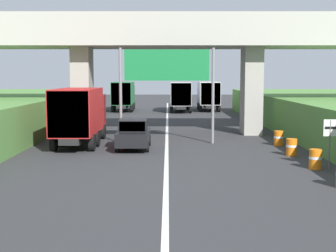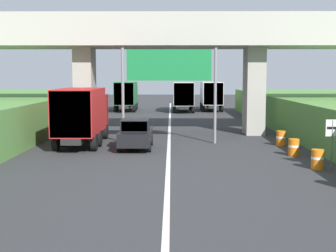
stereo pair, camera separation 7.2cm
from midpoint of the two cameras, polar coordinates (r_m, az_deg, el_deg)
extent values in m
cube|color=white|center=(28.11, 0.18, -2.43)|extent=(0.20, 87.33, 0.01)
cube|color=#ADA89E|center=(33.80, 0.23, 10.46)|extent=(40.00, 4.80, 1.10)
cube|color=#ADA89E|center=(31.70, 0.21, 12.74)|extent=(40.00, 0.36, 1.10)
cube|color=#ADA89E|center=(36.11, 0.24, 11.94)|extent=(40.00, 0.36, 1.10)
cube|color=#9F9A91|center=(34.29, -10.00, 4.21)|extent=(1.30, 2.20, 6.19)
cube|color=#9F9A91|center=(34.25, 10.46, 4.20)|extent=(1.30, 2.20, 6.19)
cylinder|color=slate|center=(29.12, -5.43, 3.65)|extent=(0.18, 0.18, 5.89)
cylinder|color=slate|center=(29.10, 5.83, 3.65)|extent=(0.18, 0.18, 5.89)
cube|color=#167238|center=(28.95, 0.19, 7.42)|extent=(5.20, 0.12, 1.90)
cube|color=white|center=(28.94, 0.19, 7.42)|extent=(4.89, 0.01, 1.67)
cylinder|color=slate|center=(22.47, 19.35, -2.12)|extent=(0.08, 0.08, 2.20)
cube|color=white|center=(22.37, 19.43, -0.23)|extent=(0.60, 0.03, 0.76)
cube|color=black|center=(22.35, 19.44, -0.23)|extent=(0.50, 0.01, 0.12)
cube|color=black|center=(56.89, 5.25, 2.56)|extent=(1.10, 7.30, 0.36)
cube|color=gold|center=(59.41, 5.05, 3.90)|extent=(2.10, 2.10, 2.10)
cube|color=#2D3842|center=(60.42, 4.97, 4.22)|extent=(1.89, 0.06, 0.90)
cube|color=silver|center=(55.77, 5.35, 4.01)|extent=(2.30, 5.20, 2.60)
cube|color=#A8A8A4|center=(53.20, 5.59, 3.90)|extent=(2.21, 0.04, 2.50)
cylinder|color=black|center=(59.41, 4.10, 2.55)|extent=(0.30, 0.96, 0.96)
cylinder|color=black|center=(59.57, 5.97, 2.54)|extent=(0.30, 0.96, 0.96)
cylinder|color=black|center=(54.35, 4.34, 2.21)|extent=(0.30, 0.96, 0.96)
cylinder|color=black|center=(54.54, 6.58, 2.20)|extent=(0.30, 0.96, 0.96)
cylinder|color=black|center=(56.03, 4.22, 2.33)|extent=(0.30, 0.96, 0.96)
cylinder|color=black|center=(56.21, 6.40, 2.32)|extent=(0.30, 0.96, 0.96)
cube|color=black|center=(29.05, -10.17, -0.94)|extent=(1.10, 7.30, 0.36)
cube|color=red|center=(31.48, -9.35, 1.86)|extent=(2.10, 2.10, 2.10)
cube|color=#2D3842|center=(32.47, -9.06, 2.53)|extent=(1.89, 0.06, 0.90)
cube|color=red|center=(27.88, -10.63, 1.81)|extent=(2.30, 5.20, 2.60)
cube|color=maroon|center=(25.36, -11.74, 1.37)|extent=(2.21, 0.04, 2.50)
cylinder|color=black|center=(31.79, -11.03, -0.68)|extent=(0.30, 0.96, 0.96)
cylinder|color=black|center=(31.47, -7.56, -0.69)|extent=(0.30, 0.96, 0.96)
cylinder|color=black|center=(26.90, -13.37, -1.96)|extent=(0.30, 0.96, 0.96)
cylinder|color=black|center=(26.47, -8.87, -2.00)|extent=(0.30, 0.96, 0.96)
cylinder|color=black|center=(28.53, -12.57, -1.49)|extent=(0.30, 0.96, 0.96)
cylinder|color=black|center=(28.13, -8.32, -1.51)|extent=(0.30, 0.96, 0.96)
cube|color=black|center=(55.04, 1.88, 2.46)|extent=(1.10, 7.30, 0.36)
cube|color=#233D9E|center=(57.58, 1.82, 3.85)|extent=(2.10, 2.10, 2.10)
cube|color=#2D3842|center=(58.58, 1.79, 4.18)|extent=(1.89, 0.06, 0.90)
cube|color=#B7B7B2|center=(53.92, 1.91, 3.96)|extent=(2.30, 5.20, 2.60)
cube|color=gray|center=(51.34, 1.99, 3.85)|extent=(2.21, 0.04, 2.50)
cylinder|color=black|center=(57.63, 0.85, 2.45)|extent=(0.30, 0.96, 0.96)
cylinder|color=black|center=(57.68, 2.78, 2.45)|extent=(0.30, 0.96, 0.96)
cylinder|color=black|center=(52.56, 0.78, 2.09)|extent=(0.30, 0.96, 0.96)
cylinder|color=black|center=(52.62, 3.11, 2.09)|extent=(0.30, 0.96, 0.96)
cylinder|color=black|center=(54.25, 0.77, 2.22)|extent=(0.30, 0.96, 0.96)
cylinder|color=black|center=(54.31, 3.03, 2.22)|extent=(0.30, 0.96, 0.96)
cube|color=black|center=(56.46, -4.99, 2.53)|extent=(1.10, 7.30, 0.36)
cube|color=#236B38|center=(58.98, -4.76, 3.89)|extent=(2.10, 2.10, 2.10)
cube|color=#2D3842|center=(59.99, -4.68, 4.21)|extent=(1.89, 0.06, 0.90)
cube|color=#236B38|center=(55.34, -5.11, 4.00)|extent=(2.30, 5.20, 2.60)
cube|color=#1A502A|center=(52.78, -5.38, 3.89)|extent=(2.21, 0.04, 2.50)
cylinder|color=black|center=(59.15, -5.69, 2.52)|extent=(0.30, 0.96, 0.96)
cylinder|color=black|center=(58.98, -3.81, 2.52)|extent=(0.30, 0.96, 0.96)
cylinder|color=black|center=(54.12, -6.36, 2.17)|extent=(0.30, 0.96, 0.96)
cylinder|color=black|center=(53.91, -4.10, 2.18)|extent=(0.30, 0.96, 0.96)
cylinder|color=black|center=(55.80, -6.16, 2.29)|extent=(0.30, 0.96, 0.96)
cylinder|color=black|center=(55.60, -3.97, 2.30)|extent=(0.30, 0.96, 0.96)
cube|color=black|center=(27.08, -3.86, -1.29)|extent=(1.76, 4.10, 0.76)
cube|color=black|center=(26.85, -3.89, 0.15)|extent=(1.56, 1.90, 0.64)
cube|color=#2D3842|center=(25.94, -4.04, -0.06)|extent=(1.44, 0.06, 0.54)
cylinder|color=black|center=(28.46, -5.31, -1.71)|extent=(0.22, 0.64, 0.64)
cylinder|color=black|center=(28.34, -2.01, -1.72)|extent=(0.22, 0.64, 0.64)
cylinder|color=black|center=(25.95, -5.87, -2.48)|extent=(0.22, 0.64, 0.64)
cylinder|color=black|center=(25.83, -2.24, -2.49)|extent=(0.22, 0.64, 0.64)
cylinder|color=orange|center=(22.15, 17.79, -3.89)|extent=(0.56, 0.56, 0.90)
cylinder|color=white|center=(22.14, 17.80, -3.70)|extent=(0.57, 0.57, 0.12)
cylinder|color=orange|center=(25.47, 15.11, -2.53)|extent=(0.56, 0.56, 0.90)
cylinder|color=white|center=(25.46, 15.11, -2.36)|extent=(0.57, 0.57, 0.12)
cylinder|color=orange|center=(28.92, 13.63, -1.47)|extent=(0.56, 0.56, 0.90)
cylinder|color=white|center=(28.91, 13.64, -1.33)|extent=(0.57, 0.57, 0.12)
camera|label=1|loc=(0.04, -89.90, 0.01)|focal=50.18mm
camera|label=2|loc=(0.04, 90.10, -0.01)|focal=50.18mm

